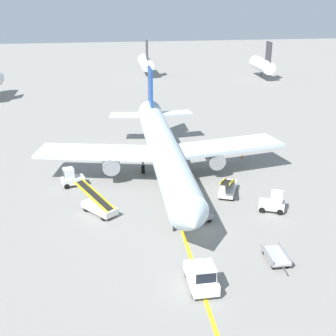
% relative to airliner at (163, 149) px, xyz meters
% --- Properties ---
extents(ground_plane, '(300.00, 300.00, 0.00)m').
position_rel_airliner_xyz_m(ground_plane, '(1.18, -12.52, -3.42)').
color(ground_plane, gray).
extents(taxi_line_yellow, '(0.92, 80.00, 0.01)m').
position_rel_airliner_xyz_m(taxi_line_yellow, '(-0.00, -7.52, -3.41)').
color(taxi_line_yellow, yellow).
rests_on(taxi_line_yellow, ground).
extents(airliner, '(28.61, 35.22, 10.10)m').
position_rel_airliner_xyz_m(airliner, '(0.00, 0.00, 0.00)').
color(airliner, silver).
rests_on(airliner, ground).
extents(pushback_tug, '(1.95, 3.62, 2.20)m').
position_rel_airliner_xyz_m(pushback_tug, '(-0.09, -20.51, -2.42)').
color(pushback_tug, silver).
rests_on(pushback_tug, ground).
extents(baggage_tug_near_wing, '(2.67, 1.92, 2.10)m').
position_rel_airliner_xyz_m(baggage_tug_near_wing, '(-10.20, -1.04, -2.49)').
color(baggage_tug_near_wing, silver).
rests_on(baggage_tug_near_wing, ground).
extents(baggage_tug_by_cargo_door, '(2.72, 2.14, 2.10)m').
position_rel_airliner_xyz_m(baggage_tug_by_cargo_door, '(9.27, -9.95, -2.49)').
color(baggage_tug_by_cargo_door, silver).
rests_on(baggage_tug_by_cargo_door, ground).
extents(belt_loader_forward_hold, '(3.07, 5.10, 2.59)m').
position_rel_airliner_xyz_m(belt_loader_forward_hold, '(5.96, -5.61, -2.64)').
color(belt_loader_forward_hold, silver).
rests_on(belt_loader_forward_hold, ground).
extents(belt_loader_aft_hold, '(4.09, 4.69, 2.59)m').
position_rel_airliner_xyz_m(belt_loader_aft_hold, '(-7.34, -7.83, -2.64)').
color(belt_loader_aft_hold, silver).
rests_on(belt_loader_aft_hold, ground).
extents(baggage_cart_loaded, '(3.78, 2.50, 0.94)m').
position_rel_airliner_xyz_m(baggage_cart_loaded, '(1.54, -11.04, -2.95)').
color(baggage_cart_loaded, '#A5A5A8').
rests_on(baggage_cart_loaded, ground).
extents(baggage_cart_empty_trailing, '(1.58, 3.77, 0.94)m').
position_rel_airliner_xyz_m(baggage_cart_empty_trailing, '(6.43, -18.02, -2.95)').
color(baggage_cart_empty_trailing, '#A5A5A8').
rests_on(baggage_cart_empty_trailing, ground).
extents(ground_crew_marshaller, '(0.36, 0.24, 1.70)m').
position_rel_airliner_xyz_m(ground_crew_marshaller, '(-0.75, -12.25, -2.51)').
color(ground_crew_marshaller, '#26262D').
rests_on(ground_crew_marshaller, ground).
extents(safety_cone_nose_left, '(0.36, 0.36, 0.44)m').
position_rel_airliner_xyz_m(safety_cone_nose_left, '(-5.47, 5.28, -3.20)').
color(safety_cone_nose_left, orange).
rests_on(safety_cone_nose_left, ground).
extents(safety_cone_nose_right, '(0.36, 0.36, 0.44)m').
position_rel_airliner_xyz_m(safety_cone_nose_right, '(0.90, -3.28, -3.20)').
color(safety_cone_nose_right, orange).
rests_on(safety_cone_nose_right, ground).
extents(safety_cone_wingtip_left, '(0.36, 0.36, 0.44)m').
position_rel_airliner_xyz_m(safety_cone_wingtip_left, '(10.67, 4.59, -3.20)').
color(safety_cone_wingtip_left, orange).
rests_on(safety_cone_wingtip_left, ground).
extents(distant_aircraft_mid_right, '(3.00, 10.10, 8.80)m').
position_rel_airliner_xyz_m(distant_aircraft_mid_right, '(4.43, 63.33, -0.20)').
color(distant_aircraft_mid_right, silver).
rests_on(distant_aircraft_mid_right, ground).
extents(distant_aircraft_far_right, '(3.00, 10.10, 8.80)m').
position_rel_airliner_xyz_m(distant_aircraft_far_right, '(31.34, 55.82, -0.20)').
color(distant_aircraft_far_right, silver).
rests_on(distant_aircraft_far_right, ground).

